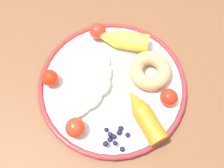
# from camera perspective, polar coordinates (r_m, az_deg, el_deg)

# --- Properties ---
(ground_plane) EXTENTS (6.00, 6.00, 0.00)m
(ground_plane) POSITION_cam_1_polar(r_m,az_deg,el_deg) (1.32, 0.30, -13.09)
(ground_plane) COLOR brown
(dining_table) EXTENTS (1.08, 0.77, 0.74)m
(dining_table) POSITION_cam_1_polar(r_m,az_deg,el_deg) (0.70, 0.55, -2.67)
(dining_table) COLOR brown
(dining_table) RESTS_ON ground_plane
(plate) EXTENTS (0.34, 0.34, 0.02)m
(plate) POSITION_cam_1_polar(r_m,az_deg,el_deg) (0.59, 0.00, -0.12)
(plate) COLOR silver
(plate) RESTS_ON dining_table
(banana) EXTENTS (0.06, 0.20, 0.03)m
(banana) POSITION_cam_1_polar(r_m,az_deg,el_deg) (0.58, -2.76, -0.26)
(banana) COLOR #EAECC2
(banana) RESTS_ON plate
(carrot_orange) EXTENTS (0.12, 0.11, 0.04)m
(carrot_orange) POSITION_cam_1_polar(r_m,az_deg,el_deg) (0.55, 6.98, -6.73)
(carrot_orange) COLOR orange
(carrot_orange) RESTS_ON plate
(carrot_yellow) EXTENTS (0.13, 0.06, 0.04)m
(carrot_yellow) POSITION_cam_1_polar(r_m,az_deg,el_deg) (0.62, 2.10, 9.72)
(carrot_yellow) COLOR yellow
(carrot_yellow) RESTS_ON plate
(donut) EXTENTS (0.14, 0.14, 0.03)m
(donut) POSITION_cam_1_polar(r_m,az_deg,el_deg) (0.59, 8.30, 2.93)
(donut) COLOR tan
(donut) RESTS_ON plate
(blueberry_pile) EXTENTS (0.06, 0.05, 0.02)m
(blueberry_pile) POSITION_cam_1_polar(r_m,az_deg,el_deg) (0.55, 0.72, -11.53)
(blueberry_pile) COLOR #191638
(blueberry_pile) RESTS_ON plate
(tomato_near) EXTENTS (0.04, 0.04, 0.04)m
(tomato_near) POSITION_cam_1_polar(r_m,az_deg,el_deg) (0.64, -3.16, 11.47)
(tomato_near) COLOR red
(tomato_near) RESTS_ON plate
(tomato_mid) EXTENTS (0.04, 0.04, 0.04)m
(tomato_mid) POSITION_cam_1_polar(r_m,az_deg,el_deg) (0.59, -13.36, 1.27)
(tomato_mid) COLOR red
(tomato_mid) RESTS_ON plate
(tomato_far) EXTENTS (0.04, 0.04, 0.04)m
(tomato_far) POSITION_cam_1_polar(r_m,az_deg,el_deg) (0.57, 12.27, -2.82)
(tomato_far) COLOR red
(tomato_far) RESTS_ON plate
(tomato_extra) EXTENTS (0.04, 0.04, 0.04)m
(tomato_extra) POSITION_cam_1_polar(r_m,az_deg,el_deg) (0.54, -8.02, -9.37)
(tomato_extra) COLOR red
(tomato_extra) RESTS_ON plate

